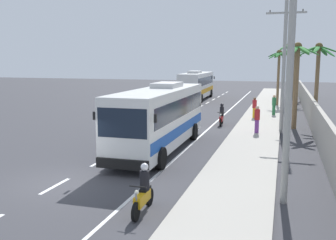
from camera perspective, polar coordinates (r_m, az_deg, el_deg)
The scene contains 18 objects.
ground_plane at distance 16.23m, azimuth -15.86°, elevation -9.11°, with size 160.00×160.00×0.00m, color #3A3A3F.
sidewalk_kerb at distance 23.47m, azimuth 12.43°, elevation -3.23°, with size 3.20×90.00×0.14m, color #A8A399.
lane_markings at distance 28.45m, azimuth 3.77°, elevation -1.05°, with size 3.55×71.00×0.01m.
boundary_wall at distance 27.26m, azimuth 21.18°, elevation 0.18°, with size 0.24×60.00×2.14m, color #9E998E.
coach_bus_foreground at distance 20.93m, azimuth -1.14°, elevation 0.63°, with size 2.91×10.74×3.67m.
coach_bus_far_lane at distance 48.24m, azimuth 4.34°, elevation 5.33°, with size 3.10×11.84×3.67m.
motorcycle_beside_bus at distance 29.52m, azimuth 8.05°, elevation 0.56°, with size 0.56×1.96×1.67m.
motorcycle_trailing at distance 12.63m, azimuth -3.72°, elevation -10.86°, with size 0.56×1.96×1.62m.
pedestrian_near_kerb at distance 32.74m, azimuth 12.87°, elevation 1.90°, with size 0.36×0.36×1.73m.
pedestrian_midwalk at distance 35.00m, azimuth 15.64°, elevation 2.28°, with size 0.36×0.36×1.77m.
pedestrian_far_walk at distance 25.95m, azimuth 13.24°, elevation 0.21°, with size 0.36×0.36×1.82m.
utility_pole_nearest at distance 13.30m, azimuth 17.88°, elevation 7.89°, with size 2.50×0.24×9.16m.
utility_pole_mid at distance 26.92m, azimuth 17.06°, elevation 8.98°, with size 2.59×0.24×9.87m.
palm_nearest at distance 28.76m, azimuth 18.78°, elevation 7.05°, with size 3.01×2.86×6.21m.
palm_second at distance 31.59m, azimuth 21.58°, elevation 7.65°, with size 3.17×3.29×6.28m.
palm_third at distance 46.30m, azimuth 17.66°, elevation 8.36°, with size 3.09×2.90×6.97m.
palm_fourth at distance 42.40m, azimuth 16.31°, elevation 7.99°, with size 2.74×2.72×6.06m.
palm_farthest at distance 52.30m, azimuth 18.40°, elevation 8.06°, with size 3.82×3.97×6.62m.
Camera 1 is at (8.52, -12.90, 4.94)m, focal length 40.57 mm.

